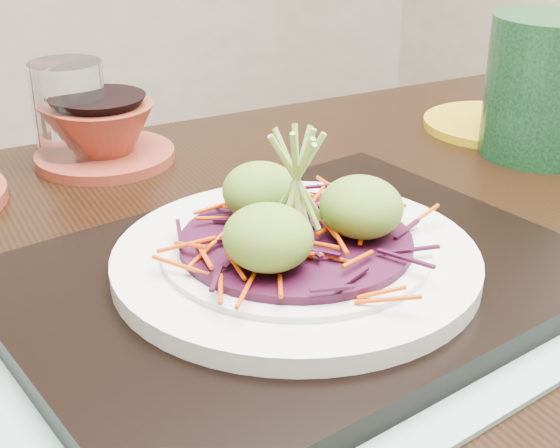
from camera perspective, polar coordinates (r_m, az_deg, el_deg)
dining_table at (r=0.71m, az=0.44°, el=-9.29°), size 1.27×0.95×0.73m
placemat at (r=0.61m, az=1.14°, el=-5.04°), size 0.49×0.39×0.00m
serving_tray at (r=0.60m, az=1.14°, el=-4.07°), size 0.43×0.32×0.02m
white_plate at (r=0.59m, az=1.16°, el=-2.48°), size 0.28×0.28×0.02m
cabbage_bed at (r=0.58m, az=1.17°, el=-1.26°), size 0.18×0.18×0.01m
carrot_julienne at (r=0.58m, az=1.18°, el=-0.51°), size 0.21×0.21×0.01m
guacamole_scoops at (r=0.57m, az=1.24°, el=0.92°), size 0.15×0.13×0.05m
scallion_garnish at (r=0.56m, az=1.21°, el=2.90°), size 0.06×0.06×0.10m
water_glass at (r=0.88m, az=-15.10°, el=7.84°), size 0.09×0.09×0.11m
terracotta_bowl_set at (r=0.88m, az=-12.79°, el=6.29°), size 0.18×0.18×0.06m
yellow_plate at (r=1.01m, az=15.29°, el=7.05°), size 0.18×0.18×0.01m
green_jar at (r=0.92m, az=18.90°, el=9.47°), size 0.17×0.17×0.15m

